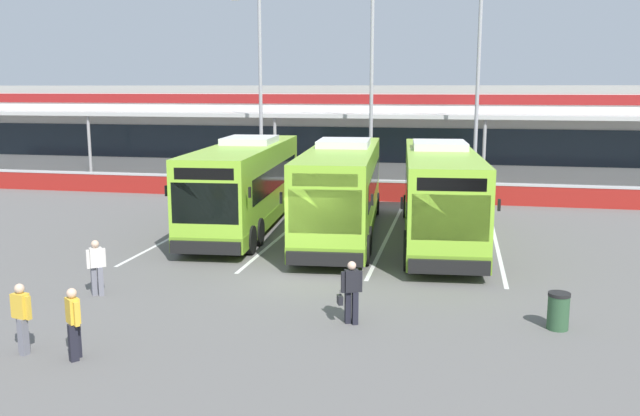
% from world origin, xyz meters
% --- Properties ---
extents(ground_plane, '(200.00, 200.00, 0.00)m').
position_xyz_m(ground_plane, '(0.00, 0.00, 0.00)').
color(ground_plane, '#605E5B').
extents(terminal_building, '(70.00, 13.00, 6.00)m').
position_xyz_m(terminal_building, '(-0.00, 26.91, 3.01)').
color(terminal_building, silver).
rests_on(terminal_building, ground).
extents(red_barrier_wall, '(60.00, 0.40, 1.10)m').
position_xyz_m(red_barrier_wall, '(0.00, 14.50, 0.56)').
color(red_barrier_wall, maroon).
rests_on(red_barrier_wall, ground).
extents(coach_bus_leftmost, '(3.72, 12.31, 3.78)m').
position_xyz_m(coach_bus_leftmost, '(-4.01, 6.59, 1.79)').
color(coach_bus_leftmost, '#8CC633').
rests_on(coach_bus_leftmost, ground).
extents(coach_bus_left_centre, '(3.72, 12.31, 3.78)m').
position_xyz_m(coach_bus_left_centre, '(0.23, 5.91, 1.79)').
color(coach_bus_left_centre, '#8CC633').
rests_on(coach_bus_left_centre, ground).
extents(coach_bus_centre, '(3.72, 12.31, 3.78)m').
position_xyz_m(coach_bus_centre, '(4.10, 5.70, 1.79)').
color(coach_bus_centre, '#8CC633').
rests_on(coach_bus_centre, ground).
extents(bay_stripe_far_west, '(0.14, 13.00, 0.01)m').
position_xyz_m(bay_stripe_far_west, '(-6.30, 6.00, 0.00)').
color(bay_stripe_far_west, silver).
rests_on(bay_stripe_far_west, ground).
extents(bay_stripe_west, '(0.14, 13.00, 0.01)m').
position_xyz_m(bay_stripe_west, '(-2.10, 6.00, 0.00)').
color(bay_stripe_west, silver).
rests_on(bay_stripe_west, ground).
extents(bay_stripe_mid_west, '(0.14, 13.00, 0.01)m').
position_xyz_m(bay_stripe_mid_west, '(2.10, 6.00, 0.00)').
color(bay_stripe_mid_west, silver).
rests_on(bay_stripe_mid_west, ground).
extents(bay_stripe_centre, '(0.14, 13.00, 0.01)m').
position_xyz_m(bay_stripe_centre, '(6.30, 6.00, 0.00)').
color(bay_stripe_centre, silver).
rests_on(bay_stripe_centre, ground).
extents(pedestrian_with_handbag, '(0.65, 0.40, 1.62)m').
position_xyz_m(pedestrian_with_handbag, '(2.22, -4.34, 0.86)').
color(pedestrian_with_handbag, black).
rests_on(pedestrian_with_handbag, ground).
extents(pedestrian_in_dark_coat, '(0.47, 0.42, 1.62)m').
position_xyz_m(pedestrian_in_dark_coat, '(-3.33, -7.81, 0.87)').
color(pedestrian_in_dark_coat, black).
rests_on(pedestrian_in_dark_coat, ground).
extents(pedestrian_child, '(0.47, 0.41, 1.62)m').
position_xyz_m(pedestrian_child, '(-5.26, -3.47, 0.87)').
color(pedestrian_child, slate).
rests_on(pedestrian_child, ground).
extents(pedestrian_near_bin, '(0.54, 0.36, 1.62)m').
position_xyz_m(pedestrian_near_bin, '(-4.65, -7.73, 0.87)').
color(pedestrian_near_bin, slate).
rests_on(pedestrian_near_bin, ground).
extents(lamp_post_west, '(3.24, 0.28, 11.00)m').
position_xyz_m(lamp_post_west, '(-6.32, 16.80, 6.29)').
color(lamp_post_west, '#9E9EA3').
rests_on(lamp_post_west, ground).
extents(lamp_post_centre, '(3.24, 0.28, 11.00)m').
position_xyz_m(lamp_post_centre, '(0.06, 16.26, 6.29)').
color(lamp_post_centre, '#9E9EA3').
rests_on(lamp_post_centre, ground).
extents(lamp_post_east, '(3.24, 0.28, 11.00)m').
position_xyz_m(lamp_post_east, '(5.63, 16.64, 6.29)').
color(lamp_post_east, '#9E9EA3').
rests_on(lamp_post_east, ground).
extents(litter_bin, '(0.54, 0.54, 0.93)m').
position_xyz_m(litter_bin, '(7.30, -3.71, 0.47)').
color(litter_bin, '#2D5133').
rests_on(litter_bin, ground).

